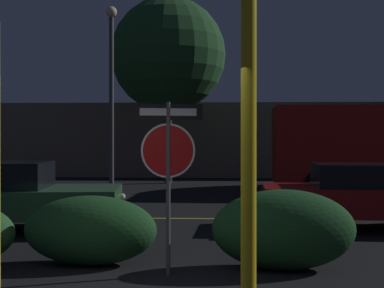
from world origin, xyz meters
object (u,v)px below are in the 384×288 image
stop_sign (168,152)px  hedge_bush_2 (90,230)px  delivery_truck (370,147)px  street_lamp (111,81)px  passing_car_3 (358,196)px  tree_0 (168,55)px  yellow_pole_right (249,158)px  passing_car_2 (9,196)px  hedge_bush_3 (283,230)px

stop_sign → hedge_bush_2: (-1.19, 0.55, -1.17)m
delivery_truck → street_lamp: bearing=-85.2°
hedge_bush_2 → delivery_truck: (7.08, 10.55, 1.09)m
stop_sign → passing_car_3: bearing=37.1°
tree_0 → yellow_pole_right: bearing=-82.6°
delivery_truck → stop_sign: bearing=-25.7°
stop_sign → tree_0: size_ratio=0.30×
yellow_pole_right → tree_0: 18.21m
passing_car_3 → tree_0: 13.39m
stop_sign → hedge_bush_2: bearing=144.5°
yellow_pole_right → passing_car_2: (-4.50, 5.67, -0.97)m
passing_car_2 → passing_car_3: bearing=88.3°
hedge_bush_3 → delivery_truck: bearing=68.2°
stop_sign → street_lamp: (-2.86, 10.70, 2.16)m
passing_car_2 → passing_car_3: passing_car_2 is taller
yellow_pole_right → hedge_bush_2: (-2.14, 2.77, -1.16)m
hedge_bush_2 → tree_0: bearing=90.6°
hedge_bush_2 → passing_car_3: bearing=35.5°
passing_car_2 → street_lamp: bearing=168.8°
stop_sign → delivery_truck: (5.89, 11.10, -0.08)m
hedge_bush_3 → tree_0: bearing=101.1°
stop_sign → delivery_truck: delivery_truck is taller
hedge_bush_3 → street_lamp: 11.70m
yellow_pole_right → passing_car_3: yellow_pole_right is taller
stop_sign → hedge_bush_3: (1.60, 0.38, -1.11)m
passing_car_3 → street_lamp: 9.84m
hedge_bush_3 → tree_0: tree_0 is taller
delivery_truck → tree_0: tree_0 is taller
yellow_pole_right → hedge_bush_3: size_ratio=1.65×
hedge_bush_2 → passing_car_3: 5.86m
delivery_truck → tree_0: size_ratio=0.82×
yellow_pole_right → passing_car_3: (2.63, 6.17, -0.99)m
stop_sign → hedge_bush_2: stop_sign is taller
passing_car_2 → stop_sign: bearing=40.1°
passing_car_2 → yellow_pole_right: bearing=32.7°
stop_sign → passing_car_3: size_ratio=0.58×
yellow_pole_right → hedge_bush_2: bearing=127.7°
stop_sign → yellow_pole_right: size_ratio=0.70×
passing_car_3 → street_lamp: street_lamp is taller
passing_car_2 → hedge_bush_3: bearing=53.5°
street_lamp → hedge_bush_3: bearing=-66.6°
hedge_bush_3 → yellow_pole_right: bearing=-104.1°
passing_car_3 → delivery_truck: size_ratio=0.63×
hedge_bush_2 → hedge_bush_3: (2.79, -0.17, 0.06)m
yellow_pole_right → tree_0: tree_0 is taller
hedge_bush_3 → passing_car_3: bearing=61.0°
passing_car_2 → tree_0: bearing=163.9°
stop_sign → hedge_bush_3: size_ratio=1.16×
yellow_pole_right → delivery_truck: size_ratio=0.52×
hedge_bush_3 → street_lamp: (-4.46, 10.32, 3.26)m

